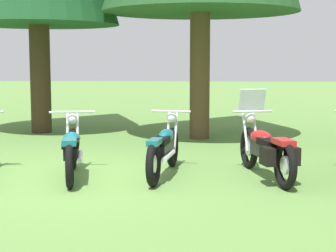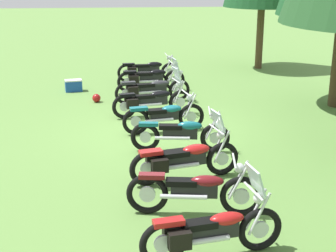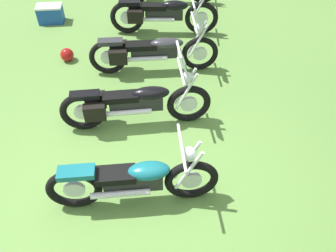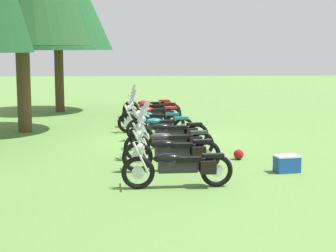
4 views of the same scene
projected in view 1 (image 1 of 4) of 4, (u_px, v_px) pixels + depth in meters
ground_plane at (72, 177)px, 8.69m from camera, size 80.00×80.00×0.00m
motorcycle_4 at (72, 150)px, 8.59m from camera, size 0.75×2.13×1.00m
motorcycle_5 at (164, 148)px, 8.77m from camera, size 0.67×2.26×0.99m
motorcycle_6 at (266, 149)px, 8.56m from camera, size 0.91×2.25×1.36m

